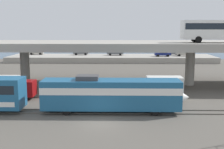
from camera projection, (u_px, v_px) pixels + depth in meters
ground_plane at (100, 124)px, 29.00m from camera, size 260.00×260.00×0.00m
rail_strip_near at (102, 113)px, 32.21m from camera, size 110.00×0.12×0.12m
rail_strip_far at (102, 110)px, 33.67m from camera, size 110.00×0.12×0.12m
train_locomotive at (118, 93)px, 32.57m from camera, size 16.31×3.04×4.18m
highway_overpass at (107, 46)px, 47.73m from camera, size 96.00×12.96×7.11m
transit_bus_on_overpass at (221, 29)px, 44.83m from camera, size 12.00×2.68×3.40m
service_truck_west at (8, 87)px, 38.89m from camera, size 6.80×2.46×3.04m
service_truck_east at (158, 87)px, 38.50m from camera, size 6.80×2.46×3.04m
pier_parking_lot at (112, 58)px, 83.17m from camera, size 57.32×12.27×1.52m
parked_car_0 at (81, 52)px, 85.26m from camera, size 4.41×1.85×1.50m
parked_car_1 at (183, 53)px, 81.71m from camera, size 4.12×1.84×1.50m
parked_car_2 at (175, 52)px, 85.14m from camera, size 4.67×1.86×1.50m
parked_car_3 at (36, 52)px, 86.32m from camera, size 4.20×1.93×1.50m
parked_car_4 at (163, 54)px, 80.67m from camera, size 4.39×1.86×1.50m
parked_car_5 at (115, 53)px, 83.94m from camera, size 4.65×1.94×1.50m
harbor_water at (113, 54)px, 106.00m from camera, size 140.00×36.00×0.01m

